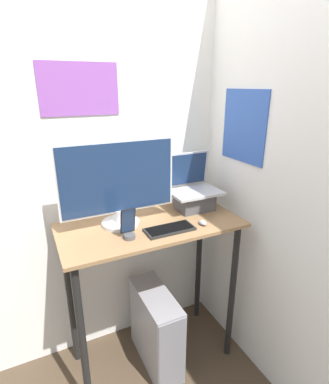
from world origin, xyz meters
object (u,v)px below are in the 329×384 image
object	(u,v)px
monitor	(119,186)
mouse	(203,223)
laptop	(193,195)
cell_phone	(129,228)
computer_tower	(156,328)
keyboard	(170,229)

from	to	relation	value
monitor	mouse	bearing A→B (deg)	-26.44
laptop	cell_phone	distance (m)	0.54
mouse	laptop	bearing A→B (deg)	72.33
monitor	computer_tower	xyz separation A→B (m)	(0.17, -0.11, -0.97)
monitor	cell_phone	world-z (taller)	monitor
keyboard	computer_tower	world-z (taller)	keyboard
computer_tower	keyboard	bearing A→B (deg)	-57.53
cell_phone	computer_tower	size ratio (longest dim) A/B	0.31
keyboard	laptop	bearing A→B (deg)	37.63
cell_phone	keyboard	bearing A→B (deg)	-4.01
monitor	computer_tower	world-z (taller)	monitor
computer_tower	monitor	bearing A→B (deg)	147.08
monitor	cell_phone	size ratio (longest dim) A/B	3.93
laptop	cell_phone	xyz separation A→B (m)	(-0.51, -0.20, -0.04)
laptop	monitor	size ratio (longest dim) A/B	0.54
mouse	computer_tower	world-z (taller)	mouse
keyboard	mouse	xyz separation A→B (m)	(0.20, -0.02, 0.01)
monitor	keyboard	xyz separation A→B (m)	(0.22, -0.19, -0.23)
keyboard	computer_tower	distance (m)	0.75
cell_phone	computer_tower	world-z (taller)	cell_phone
keyboard	cell_phone	world-z (taller)	cell_phone
cell_phone	mouse	bearing A→B (deg)	-4.63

